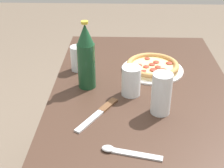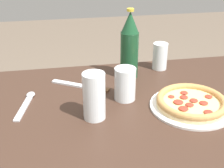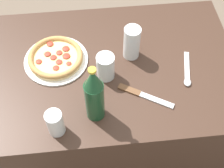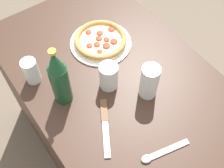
{
  "view_description": "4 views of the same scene",
  "coord_description": "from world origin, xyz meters",
  "px_view_note": "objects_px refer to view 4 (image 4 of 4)",
  "views": [
    {
      "loc": [
        1.05,
        -0.09,
        1.39
      ],
      "look_at": [
        0.02,
        -0.12,
        0.79
      ],
      "focal_mm": 50.0,
      "sensor_mm": 36.0,
      "label": 1
    },
    {
      "loc": [
        0.23,
        0.88,
        1.29
      ],
      "look_at": [
        0.06,
        -0.09,
        0.79
      ],
      "focal_mm": 50.0,
      "sensor_mm": 36.0,
      "label": 2
    },
    {
      "loc": [
        -0.04,
        -0.81,
        1.78
      ],
      "look_at": [
        0.04,
        -0.12,
        0.79
      ],
      "focal_mm": 50.0,
      "sensor_mm": 36.0,
      "label": 3
    },
    {
      "loc": [
        0.54,
        -0.41,
        1.68
      ],
      "look_at": [
        0.05,
        -0.06,
        0.8
      ],
      "focal_mm": 45.0,
      "sensor_mm": 36.0,
      "label": 4
    }
  ],
  "objects_px": {
    "beer_bottle": "(59,78)",
    "spoon": "(159,154)",
    "pizza_pepperoni": "(101,41)",
    "glass_red_wine": "(149,83)",
    "glass_lemonade": "(31,72)",
    "knife": "(105,124)",
    "glass_orange_juice": "(109,77)"
  },
  "relations": [
    {
      "from": "glass_orange_juice",
      "to": "beer_bottle",
      "type": "distance_m",
      "value": 0.2
    },
    {
      "from": "pizza_pepperoni",
      "to": "glass_orange_juice",
      "type": "height_order",
      "value": "glass_orange_juice"
    },
    {
      "from": "glass_red_wine",
      "to": "glass_lemonade",
      "type": "height_order",
      "value": "glass_red_wine"
    },
    {
      "from": "glass_orange_juice",
      "to": "beer_bottle",
      "type": "bearing_deg",
      "value": -107.26
    },
    {
      "from": "beer_bottle",
      "to": "spoon",
      "type": "height_order",
      "value": "beer_bottle"
    },
    {
      "from": "glass_lemonade",
      "to": "knife",
      "type": "distance_m",
      "value": 0.36
    },
    {
      "from": "pizza_pepperoni",
      "to": "glass_red_wine",
      "type": "xyz_separation_m",
      "value": [
        0.32,
        0.0,
        0.05
      ]
    },
    {
      "from": "beer_bottle",
      "to": "knife",
      "type": "xyz_separation_m",
      "value": [
        0.19,
        0.06,
        -0.13
      ]
    },
    {
      "from": "beer_bottle",
      "to": "glass_lemonade",
      "type": "bearing_deg",
      "value": -159.02
    },
    {
      "from": "glass_red_wine",
      "to": "glass_lemonade",
      "type": "bearing_deg",
      "value": -133.86
    },
    {
      "from": "beer_bottle",
      "to": "knife",
      "type": "bearing_deg",
      "value": 17.72
    },
    {
      "from": "glass_red_wine",
      "to": "glass_lemonade",
      "type": "distance_m",
      "value": 0.46
    },
    {
      "from": "glass_red_wine",
      "to": "beer_bottle",
      "type": "height_order",
      "value": "beer_bottle"
    },
    {
      "from": "glass_red_wine",
      "to": "spoon",
      "type": "relative_size",
      "value": 0.82
    },
    {
      "from": "beer_bottle",
      "to": "spoon",
      "type": "distance_m",
      "value": 0.43
    },
    {
      "from": "knife",
      "to": "pizza_pepperoni",
      "type": "bearing_deg",
      "value": 147.83
    },
    {
      "from": "glass_lemonade",
      "to": "beer_bottle",
      "type": "bearing_deg",
      "value": 20.98
    },
    {
      "from": "beer_bottle",
      "to": "spoon",
      "type": "relative_size",
      "value": 1.48
    },
    {
      "from": "pizza_pepperoni",
      "to": "glass_red_wine",
      "type": "bearing_deg",
      "value": 0.2
    },
    {
      "from": "glass_orange_juice",
      "to": "knife",
      "type": "height_order",
      "value": "glass_orange_juice"
    },
    {
      "from": "spoon",
      "to": "glass_lemonade",
      "type": "bearing_deg",
      "value": -159.3
    },
    {
      "from": "beer_bottle",
      "to": "spoon",
      "type": "xyz_separation_m",
      "value": [
        0.39,
        0.15,
        -0.12
      ]
    },
    {
      "from": "glass_orange_juice",
      "to": "glass_red_wine",
      "type": "xyz_separation_m",
      "value": [
        0.12,
        0.1,
        0.02
      ]
    },
    {
      "from": "pizza_pepperoni",
      "to": "spoon",
      "type": "height_order",
      "value": "pizza_pepperoni"
    },
    {
      "from": "glass_lemonade",
      "to": "spoon",
      "type": "height_order",
      "value": "glass_lemonade"
    },
    {
      "from": "glass_red_wine",
      "to": "beer_bottle",
      "type": "xyz_separation_m",
      "value": [
        -0.17,
        -0.27,
        0.06
      ]
    },
    {
      "from": "spoon",
      "to": "pizza_pepperoni",
      "type": "bearing_deg",
      "value": 166.6
    },
    {
      "from": "glass_orange_juice",
      "to": "spoon",
      "type": "xyz_separation_m",
      "value": [
        0.33,
        -0.03,
        -0.05
      ]
    },
    {
      "from": "pizza_pepperoni",
      "to": "beer_bottle",
      "type": "relative_size",
      "value": 1.0
    },
    {
      "from": "pizza_pepperoni",
      "to": "beer_bottle",
      "type": "xyz_separation_m",
      "value": [
        0.15,
        -0.27,
        0.11
      ]
    },
    {
      "from": "knife",
      "to": "beer_bottle",
      "type": "bearing_deg",
      "value": -162.28
    },
    {
      "from": "pizza_pepperoni",
      "to": "glass_red_wine",
      "type": "height_order",
      "value": "glass_red_wine"
    }
  ]
}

